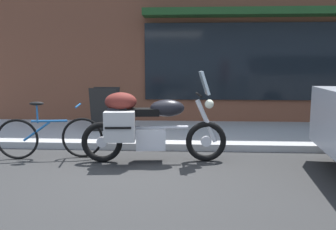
{
  "coord_description": "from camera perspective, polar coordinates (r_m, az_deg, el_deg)",
  "views": [
    {
      "loc": [
        0.8,
        -4.54,
        1.49
      ],
      "look_at": [
        0.49,
        0.86,
        0.7
      ],
      "focal_mm": 37.19,
      "sensor_mm": 36.0,
      "label": 1
    }
  ],
  "objects": [
    {
      "name": "sandwich_board_sign",
      "position": [
        7.26,
        -10.27,
        0.92
      ],
      "size": [
        0.55,
        0.41,
        0.9
      ],
      "color": "black",
      "rests_on": "sidewalk_curb"
    },
    {
      "name": "touring_motorcycle",
      "position": [
        5.27,
        -3.7,
        -1.43
      ],
      "size": [
        2.22,
        0.79,
        1.39
      ],
      "color": "black",
      "rests_on": "ground_plane"
    },
    {
      "name": "parked_bicycle",
      "position": [
        5.83,
        -18.82,
        -3.32
      ],
      "size": [
        1.63,
        0.48,
        0.91
      ],
      "color": "black",
      "rests_on": "ground_plane"
    },
    {
      "name": "ground_plane",
      "position": [
        4.84,
        -6.44,
        -9.65
      ],
      "size": [
        80.0,
        80.0,
        0.0
      ],
      "primitive_type": "plane",
      "color": "#2B2B2B"
    }
  ]
}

